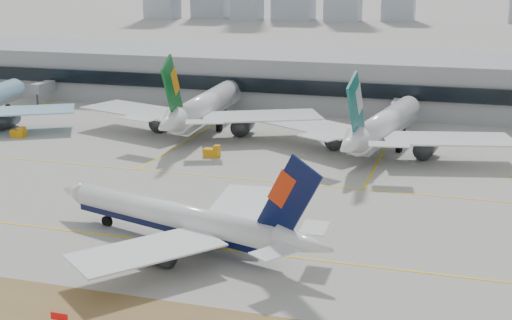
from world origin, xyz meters
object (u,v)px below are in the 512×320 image
(taxiing_airliner, at_px, (183,220))
(widebody_eva, at_px, (203,108))
(widebody_cathay, at_px, (383,127))
(terminal, at_px, (358,80))

(taxiing_airliner, bearing_deg, widebody_eva, -54.46)
(taxiing_airliner, height_order, widebody_eva, widebody_eva)
(taxiing_airliner, height_order, widebody_cathay, widebody_cathay)
(widebody_cathay, bearing_deg, terminal, 23.29)
(widebody_cathay, distance_m, terminal, 56.78)
(taxiing_airliner, height_order, terminal, taxiing_airliner)
(widebody_eva, relative_size, terminal, 0.22)
(widebody_cathay, bearing_deg, taxiing_airliner, 170.76)
(widebody_eva, xyz_separation_m, widebody_cathay, (45.80, -7.11, -0.30))
(terminal, bearing_deg, taxiing_airliner, -93.11)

